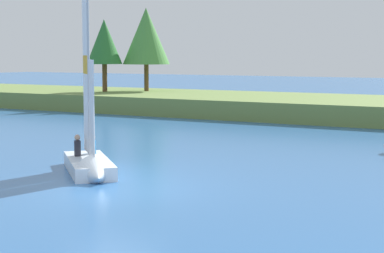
# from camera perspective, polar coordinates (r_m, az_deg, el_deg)

# --- Properties ---
(ground_plane) EXTENTS (200.00, 200.00, 0.00)m
(ground_plane) POSITION_cam_1_polar(r_m,az_deg,el_deg) (19.70, -6.48, -5.47)
(ground_plane) COLOR #2D609E
(shore_bank) EXTENTS (80.00, 10.85, 1.18)m
(shore_bank) POSITION_cam_1_polar(r_m,az_deg,el_deg) (42.90, 14.58, 1.41)
(shore_bank) COLOR olive
(shore_bank) RESTS_ON ground
(shoreline_tree_left) EXTENTS (2.64, 2.64, 5.37)m
(shoreline_tree_left) POSITION_cam_1_polar(r_m,az_deg,el_deg) (51.04, -7.39, 7.06)
(shoreline_tree_left) COLOR brown
(shoreline_tree_left) RESTS_ON shore_bank
(shoreline_tree_midleft) EXTENTS (3.55, 3.55, 6.26)m
(shoreline_tree_midleft) POSITION_cam_1_polar(r_m,az_deg,el_deg) (51.61, -3.88, 7.59)
(shoreline_tree_midleft) COLOR brown
(shoreline_tree_midleft) RESTS_ON shore_bank
(sailboat) EXTENTS (4.12, 4.05, 6.50)m
(sailboat) POSITION_cam_1_polar(r_m,az_deg,el_deg) (22.31, -8.49, -2.83)
(sailboat) COLOR silver
(sailboat) RESTS_ON ground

